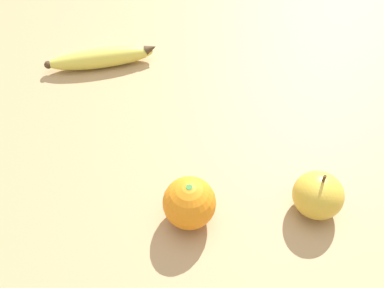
{
  "coord_description": "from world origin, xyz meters",
  "views": [
    {
      "loc": [
        -0.61,
        -0.06,
        0.59
      ],
      "look_at": [
        -0.11,
        -0.03,
        0.03
      ],
      "focal_mm": 42.0,
      "sensor_mm": 36.0,
      "label": 1
    }
  ],
  "objects": [
    {
      "name": "ground_plane",
      "position": [
        0.0,
        0.0,
        0.0
      ],
      "size": [
        3.0,
        3.0,
        0.0
      ],
      "primitive_type": "plane",
      "color": "tan"
    },
    {
      "name": "apple",
      "position": [
        -0.21,
        -0.22,
        0.03
      ],
      "size": [
        0.08,
        0.08,
        0.08
      ],
      "color": "gold",
      "rests_on": "ground_plane"
    },
    {
      "name": "banana",
      "position": [
        0.11,
        0.17,
        0.02
      ],
      "size": [
        0.1,
        0.22,
        0.04
      ],
      "rotation": [
        0.0,
        0.0,
        4.98
      ],
      "color": "#DBCC4C",
      "rests_on": "ground_plane"
    },
    {
      "name": "orange",
      "position": [
        -0.24,
        -0.03,
        0.04
      ],
      "size": [
        0.08,
        0.08,
        0.08
      ],
      "color": "orange",
      "rests_on": "ground_plane"
    }
  ]
}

